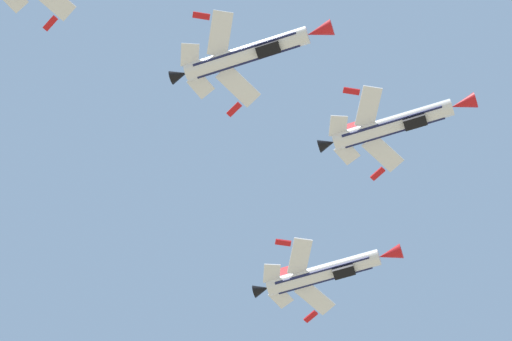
# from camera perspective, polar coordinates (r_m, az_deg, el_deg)

# --- Properties ---
(fighter_jet_lead) EXTENTS (14.83, 10.79, 4.36)m
(fighter_jet_lead) POSITION_cam_1_polar(r_m,az_deg,el_deg) (100.29, 7.85, 2.62)
(fighter_jet_lead) COLOR white
(fighter_jet_left_wing) EXTENTS (14.83, 10.78, 4.37)m
(fighter_jet_left_wing) POSITION_cam_1_polar(r_m,az_deg,el_deg) (105.09, 3.96, -5.71)
(fighter_jet_left_wing) COLOR white
(fighter_jet_right_wing) EXTENTS (14.83, 10.73, 4.39)m
(fighter_jet_right_wing) POSITION_cam_1_polar(r_m,az_deg,el_deg) (94.94, -0.37, 6.63)
(fighter_jet_right_wing) COLOR white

